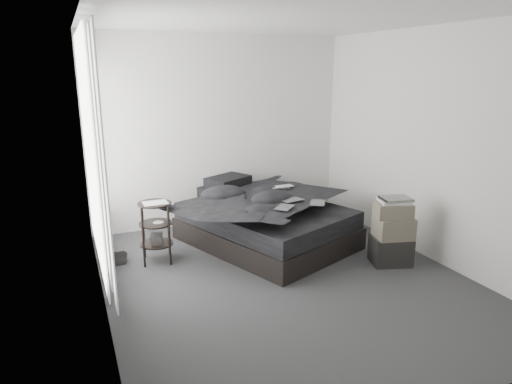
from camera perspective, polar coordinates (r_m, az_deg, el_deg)
name	(u,v)px	position (r m, az deg, el deg)	size (l,w,h in m)	color
floor	(285,279)	(4.90, 3.69, -10.78)	(3.60, 4.20, 0.01)	#353538
ceiling	(290,16)	(4.43, 4.30, 21.07)	(3.60, 4.20, 0.01)	white
wall_back	(220,131)	(6.41, -4.55, 7.56)	(3.60, 0.01, 2.60)	silver
wall_front	(453,221)	(2.83, 23.41, -3.36)	(3.60, 0.01, 2.60)	silver
wall_left	(94,173)	(4.03, -19.60, 2.23)	(0.01, 4.20, 2.60)	silver
wall_right	(430,146)	(5.53, 20.98, 5.40)	(0.01, 4.20, 2.60)	silver
window_left	(89,150)	(4.90, -20.12, 4.96)	(0.02, 2.00, 2.30)	white
curtain_left	(95,156)	(4.92, -19.46, 4.21)	(0.06, 2.12, 2.48)	white
bed	(266,233)	(5.79, 1.25, -5.14)	(1.49, 1.97, 0.27)	black
mattress	(266,215)	(5.71, 1.27, -2.89)	(1.44, 1.91, 0.21)	black
duvet	(269,199)	(5.61, 1.63, -0.86)	(1.46, 1.68, 0.23)	black
pillow_lower	(224,191)	(6.17, -4.08, 0.13)	(0.59, 0.40, 0.13)	black
pillow_upper	(228,181)	(6.17, -3.51, 1.37)	(0.56, 0.38, 0.12)	black
laptop	(283,183)	(5.90, 3.45, 1.19)	(0.32, 0.20, 0.02)	silver
comic_a	(285,201)	(5.10, 3.58, -1.15)	(0.25, 0.16, 0.01)	black
comic_b	(292,194)	(5.39, 4.53, -0.19)	(0.25, 0.16, 0.01)	black
comic_c	(318,196)	(5.31, 7.74, -0.48)	(0.25, 0.16, 0.01)	black
side_stand	(156,233)	(5.31, -12.37, -4.99)	(0.37, 0.37, 0.69)	black
papers	(155,203)	(5.19, -12.48, -1.37)	(0.27, 0.20, 0.01)	white
floor_books	(117,256)	(5.49, -16.94, -7.60)	(0.15, 0.22, 0.15)	black
box_lower	(391,250)	(5.42, 16.47, -6.98)	(0.42, 0.33, 0.31)	black
box_mid	(394,227)	(5.32, 16.82, -4.24)	(0.40, 0.31, 0.24)	#645E4F
box_upper	(393,210)	(5.26, 16.76, -2.14)	(0.38, 0.30, 0.17)	#645E4F
art_book_white	(395,201)	(5.24, 16.94, -1.10)	(0.32, 0.26, 0.03)	silver
art_book_snake	(396,199)	(5.22, 17.09, -0.80)	(0.31, 0.25, 0.03)	silver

